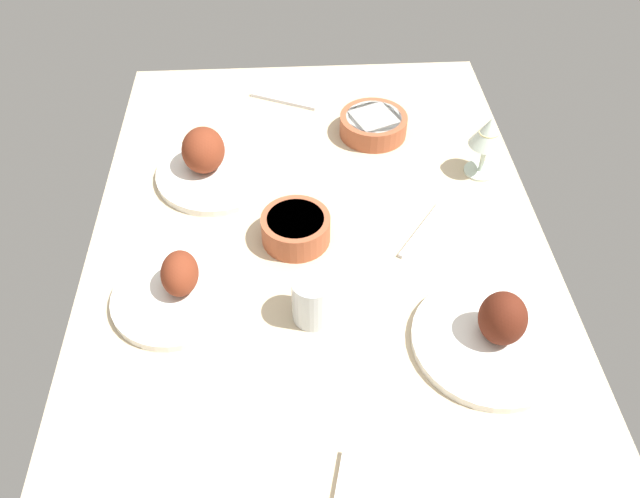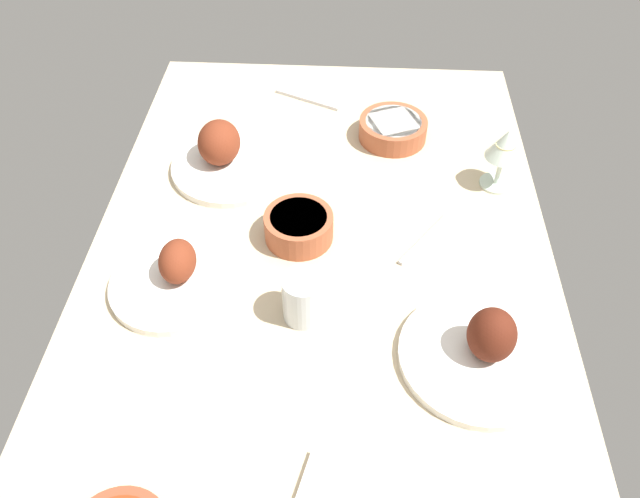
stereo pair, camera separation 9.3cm
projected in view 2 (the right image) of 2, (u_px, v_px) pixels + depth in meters
dining_table at (320, 263)px, 121.39cm from camera, size 140.00×90.00×4.00cm
plate_near_viewer at (174, 276)px, 113.37cm from camera, size 22.74×22.74×8.88cm
plate_far_side at (483, 349)px, 101.98cm from camera, size 26.47×26.47×10.87cm
plate_center_main at (226, 155)px, 136.36cm from camera, size 26.41×26.41×10.68cm
bowl_potatoes at (299, 226)px, 121.30cm from camera, size 13.51×13.51×5.64cm
bowl_cream at (393, 128)px, 144.03cm from camera, size 15.70×15.70×4.85cm
wine_glass at (505, 147)px, 127.34cm from camera, size 7.60×7.60×14.00cm
water_tumbler at (303, 298)px, 106.85cm from camera, size 7.30×7.30×9.32cm
fork_loose at (307, 100)px, 156.25cm from camera, size 8.20×16.34×0.80cm
spoon_loose at (425, 238)px, 122.77cm from camera, size 14.75×11.16×0.80cm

